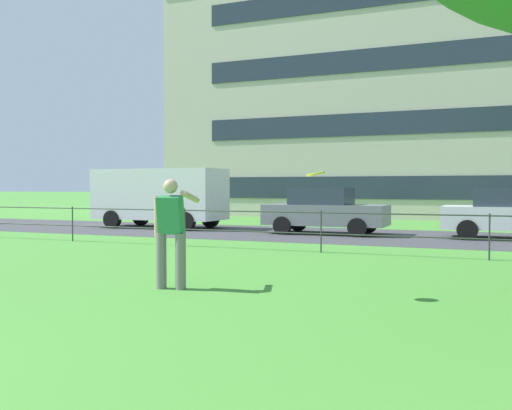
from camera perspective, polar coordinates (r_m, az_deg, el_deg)
name	(u,v)px	position (r m, az deg, el deg)	size (l,w,h in m)	color
street_strip	(309,234)	(18.92, 5.36, -2.91)	(80.00, 6.09, 0.01)	#424247
park_fence	(250,223)	(14.18, -0.65, -1.79)	(33.32, 0.04, 1.00)	#333833
person_thrower	(171,230)	(8.77, -8.52, -2.47)	(0.51, 0.83, 1.68)	slate
frisbee	(316,174)	(8.06, 6.01, 3.13)	(0.37, 0.37, 0.08)	yellow
panel_van_far_right	(160,195)	(21.98, -9.62, 1.03)	(5.01, 2.13, 2.24)	white
car_grey_center	(325,211)	(18.99, 6.91, -0.56)	(4.01, 1.83, 1.54)	slate
car_white_left	(512,213)	(18.53, 24.29, -0.76)	(4.01, 1.83, 1.54)	silver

